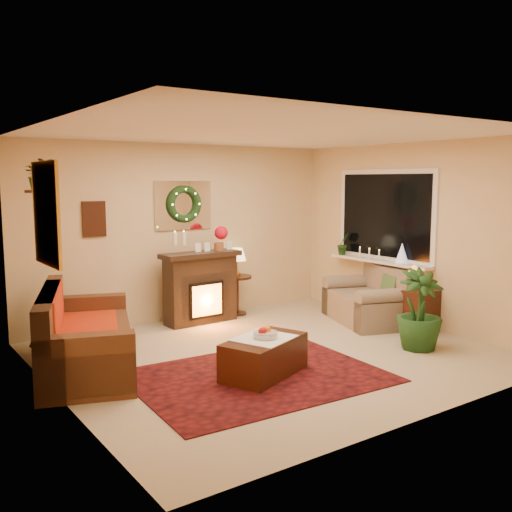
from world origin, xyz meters
TOP-DOWN VIEW (x-y plane):
  - floor at (0.00, 0.00)m, footprint 5.00×5.00m
  - ceiling at (0.00, 0.00)m, footprint 5.00×5.00m
  - wall_back at (0.00, 2.25)m, footprint 5.00×5.00m
  - wall_front at (0.00, -2.25)m, footprint 5.00×5.00m
  - wall_left at (-2.50, 0.00)m, footprint 4.50×4.50m
  - wall_right at (2.50, 0.00)m, footprint 4.50×4.50m
  - area_rug at (-0.61, -0.55)m, footprint 2.66×2.06m
  - sofa at (-1.99, 0.75)m, footprint 1.56×2.28m
  - red_throw at (-2.04, 0.90)m, footprint 0.86×1.40m
  - fireplace at (0.06, 1.85)m, footprint 1.07×0.37m
  - poinsettia at (0.41, 1.84)m, footprint 0.20×0.20m
  - mantel_candle_a at (-0.36, 1.81)m, footprint 0.06×0.06m
  - mantel_candle_b at (-0.23, 1.79)m, footprint 0.06×0.06m
  - mantel_mirror at (0.00, 2.23)m, footprint 0.92×0.02m
  - wreath at (0.00, 2.19)m, footprint 0.55×0.11m
  - wall_art at (-1.35, 2.23)m, footprint 0.32×0.03m
  - gold_mirror at (-2.48, 0.30)m, footprint 0.03×0.84m
  - hanging_plant at (-2.34, 1.05)m, footprint 0.33×0.28m
  - loveseat at (2.06, 0.49)m, footprint 1.23×1.59m
  - window_frame at (2.48, 0.55)m, footprint 0.03×1.86m
  - window_glass at (2.47, 0.55)m, footprint 0.02×1.70m
  - window_sill at (2.38, 0.55)m, footprint 0.22×1.86m
  - mini_tree at (2.41, 0.14)m, footprint 0.18×0.18m
  - sill_plant at (2.34, 1.28)m, footprint 0.25×0.20m
  - side_table_round at (0.76, 1.97)m, footprint 0.54×0.54m
  - lamp_cream at (0.77, 1.96)m, footprint 0.28×0.28m
  - end_table_square at (2.26, -0.26)m, footprint 0.48×0.48m
  - lamp_tiffany at (2.22, -0.25)m, footprint 0.26×0.26m
  - coffee_table at (-0.52, -0.55)m, footprint 1.10×0.85m
  - fruit_bowl at (-0.51, -0.56)m, footprint 0.26×0.26m
  - floor_palm at (1.60, -0.85)m, footprint 1.98×1.98m

SIDE VIEW (x-z plane):
  - floor at x=0.00m, z-range 0.00..0.00m
  - area_rug at x=-0.61m, z-range 0.00..0.01m
  - coffee_table at x=-0.52m, z-range 0.01..0.41m
  - end_table_square at x=2.26m, z-range -0.02..0.56m
  - side_table_round at x=0.76m, z-range 0.02..0.63m
  - loveseat at x=2.06m, z-range 0.01..0.83m
  - sofa at x=-1.99m, z-range -0.02..0.88m
  - floor_palm at x=1.60m, z-range -1.04..1.94m
  - fruit_bowl at x=-0.51m, z-range 0.42..0.48m
  - red_throw at x=-2.04m, z-range 0.44..0.47m
  - fireplace at x=0.06m, z-range 0.07..1.03m
  - lamp_tiffany at x=2.22m, z-range 0.55..0.94m
  - window_sill at x=2.38m, z-range 0.85..0.89m
  - lamp_cream at x=0.77m, z-range 0.66..1.10m
  - mini_tree at x=2.41m, z-range 0.90..1.18m
  - sill_plant at x=2.34m, z-range 0.86..1.31m
  - mantel_candle_a at x=-0.36m, z-range 1.17..1.35m
  - mantel_candle_b at x=-0.23m, z-range 1.17..1.35m
  - wall_back at x=0.00m, z-range 1.30..1.30m
  - wall_front at x=0.00m, z-range 1.30..1.30m
  - wall_left at x=-2.50m, z-range 1.30..1.30m
  - wall_right at x=2.50m, z-range 1.30..1.30m
  - poinsettia at x=0.41m, z-range 1.20..1.40m
  - wall_art at x=-1.35m, z-range 1.31..1.79m
  - window_frame at x=2.48m, z-range 0.87..2.23m
  - window_glass at x=2.47m, z-range 0.94..2.16m
  - mantel_mirror at x=0.00m, z-range 1.34..2.06m
  - wreath at x=0.00m, z-range 1.44..2.00m
  - gold_mirror at x=-2.48m, z-range 1.25..2.25m
  - hanging_plant at x=-2.34m, z-range 1.79..2.15m
  - ceiling at x=0.00m, z-range 2.60..2.60m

